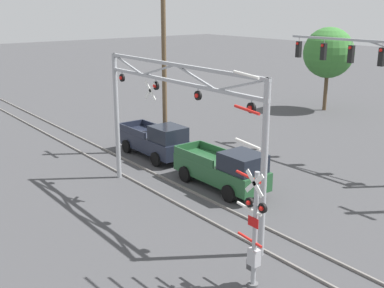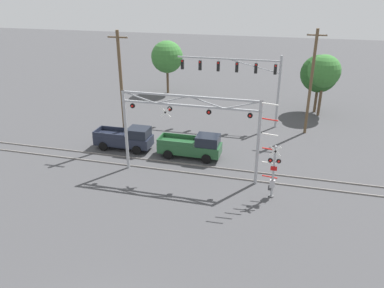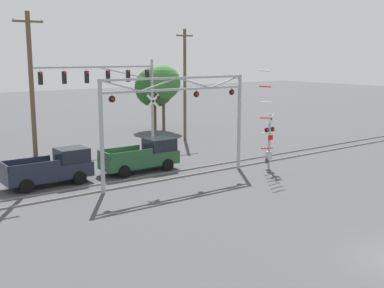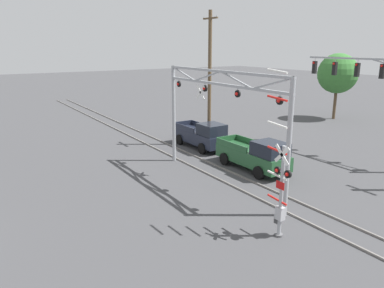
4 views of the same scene
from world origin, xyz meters
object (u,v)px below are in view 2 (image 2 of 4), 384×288
background_tree_beyond_span (319,74)px  background_tree_far_right_verge (167,57)px  traffic_signal_span (247,75)px  pickup_truck_lead (193,146)px  crossing_gantry (189,122)px  background_tree_far_left_verge (324,71)px  utility_pole_right (311,82)px  crossing_signal_mast (272,169)px  pickup_truck_following (127,138)px  utility_pole_left (122,89)px

background_tree_beyond_span → background_tree_far_right_verge: (-19.28, 3.53, 0.38)m
traffic_signal_span → pickup_truck_lead: size_ratio=1.98×
crossing_gantry → pickup_truck_lead: bearing=99.0°
crossing_gantry → background_tree_beyond_span: background_tree_beyond_span is taller
pickup_truck_lead → background_tree_far_left_verge: size_ratio=0.79×
utility_pole_right → background_tree_far_left_verge: 6.24m
crossing_gantry → utility_pole_right: size_ratio=1.04×
utility_pole_right → background_tree_far_left_verge: size_ratio=1.48×
background_tree_far_right_verge → crossing_signal_mast: bearing=-57.3°
pickup_truck_following → utility_pole_right: size_ratio=0.51×
pickup_truck_following → background_tree_beyond_span: (17.02, 15.47, 3.49)m
background_tree_beyond_span → background_tree_far_left_verge: size_ratio=0.96×
utility_pole_right → background_tree_beyond_span: (1.19, 7.19, -0.73)m
utility_pole_left → background_tree_beyond_span: (17.67, 14.37, -0.82)m
pickup_truck_following → background_tree_beyond_span: 23.26m
traffic_signal_span → utility_pole_left: size_ratio=1.04×
traffic_signal_span → pickup_truck_lead: 10.82m
pickup_truck_following → crossing_signal_mast: bearing=-21.2°
crossing_signal_mast → crossing_gantry: bearing=165.4°
pickup_truck_lead → background_tree_far_right_verge: background_tree_far_right_verge is taller
background_tree_far_left_verge → utility_pole_right: bearing=-104.4°
crossing_gantry → utility_pole_right: 14.83m
crossing_gantry → utility_pole_right: (9.00, 11.76, 0.81)m
utility_pole_right → crossing_gantry: bearing=-127.4°
crossing_signal_mast → traffic_signal_span: (-3.71, 14.33, 3.17)m
background_tree_far_right_verge → background_tree_beyond_span: bearing=-10.4°
crossing_signal_mast → background_tree_beyond_span: size_ratio=1.04×
pickup_truck_lead → background_tree_far_right_verge: (-8.56, 19.19, 3.87)m
background_tree_far_left_verge → crossing_gantry: bearing=-120.7°
crossing_gantry → traffic_signal_span: (2.71, 12.66, 0.94)m
pickup_truck_following → background_tree_far_left_verge: 22.88m
crossing_gantry → pickup_truck_lead: (-0.52, 3.29, -3.41)m
pickup_truck_lead → background_tree_far_right_verge: 21.36m
traffic_signal_span → background_tree_far_left_verge: (7.85, 5.14, -0.33)m
traffic_signal_span → pickup_truck_lead: traffic_signal_span is taller
pickup_truck_following → background_tree_far_right_verge: size_ratio=0.74×
utility_pole_left → background_tree_beyond_span: bearing=39.1°
pickup_truck_lead → utility_pole_right: size_ratio=0.53×
background_tree_far_right_verge → utility_pole_right: bearing=-30.7°
background_tree_beyond_span → background_tree_far_left_verge: bearing=-72.4°
background_tree_beyond_span → utility_pole_right: bearing=-99.4°
background_tree_beyond_span → utility_pole_left: bearing=-140.9°
pickup_truck_lead → utility_pole_left: (-6.95, 1.29, 4.30)m
background_tree_far_right_verge → crossing_gantry: bearing=-68.0°
pickup_truck_lead → utility_pole_left: utility_pole_left is taller
utility_pole_left → background_tree_far_right_verge: size_ratio=1.47×
crossing_signal_mast → utility_pole_right: bearing=79.1°
pickup_truck_following → background_tree_far_right_verge: (-2.26, 19.00, 3.87)m
traffic_signal_span → background_tree_far_right_verge: traffic_signal_span is taller
background_tree_beyond_span → background_tree_far_right_verge: size_ratio=0.94×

